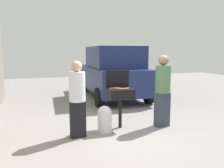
% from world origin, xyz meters
% --- Properties ---
extents(ground_plane, '(24.00, 24.00, 0.00)m').
position_xyz_m(ground_plane, '(0.00, 0.00, 0.00)').
color(ground_plane, gray).
extents(bbq_grill, '(0.60, 0.44, 0.95)m').
position_xyz_m(bbq_grill, '(-0.15, 0.29, 0.80)').
color(bbq_grill, black).
rests_on(bbq_grill, ground).
extents(grill_lid_open, '(0.60, 0.05, 0.42)m').
position_xyz_m(grill_lid_open, '(-0.15, 0.51, 1.16)').
color(grill_lid_open, black).
rests_on(grill_lid_open, bbq_grill).
extents(hot_dog_0, '(0.13, 0.04, 0.03)m').
position_xyz_m(hot_dog_0, '(-0.21, 0.31, 0.96)').
color(hot_dog_0, '#C6593D').
rests_on(hot_dog_0, bbq_grill).
extents(hot_dog_1, '(0.13, 0.03, 0.03)m').
position_xyz_m(hot_dog_1, '(0.01, 0.26, 0.96)').
color(hot_dog_1, '#C6593D').
rests_on(hot_dog_1, bbq_grill).
extents(hot_dog_2, '(0.13, 0.03, 0.03)m').
position_xyz_m(hot_dog_2, '(-0.12, 0.19, 0.96)').
color(hot_dog_2, '#C6593D').
rests_on(hot_dog_2, bbq_grill).
extents(hot_dog_3, '(0.13, 0.03, 0.03)m').
position_xyz_m(hot_dog_3, '(-0.06, 0.16, 0.96)').
color(hot_dog_3, '#C6593D').
rests_on(hot_dog_3, bbq_grill).
extents(hot_dog_4, '(0.13, 0.03, 0.03)m').
position_xyz_m(hot_dog_4, '(-0.22, 0.42, 0.96)').
color(hot_dog_4, '#AD4228').
rests_on(hot_dog_4, bbq_grill).
extents(hot_dog_5, '(0.13, 0.03, 0.03)m').
position_xyz_m(hot_dog_5, '(-0.20, 0.23, 0.96)').
color(hot_dog_5, '#B74C33').
rests_on(hot_dog_5, bbq_grill).
extents(hot_dog_6, '(0.13, 0.03, 0.03)m').
position_xyz_m(hot_dog_6, '(-0.17, 0.26, 0.96)').
color(hot_dog_6, '#AD4228').
rests_on(hot_dog_6, bbq_grill).
extents(hot_dog_7, '(0.13, 0.04, 0.03)m').
position_xyz_m(hot_dog_7, '(-0.33, 0.34, 0.96)').
color(hot_dog_7, '#C6593D').
rests_on(hot_dog_7, bbq_grill).
extents(propane_tank, '(0.32, 0.32, 0.62)m').
position_xyz_m(propane_tank, '(-0.59, 0.09, 0.32)').
color(propane_tank, silver).
rests_on(propane_tank, ground).
extents(person_left, '(0.34, 0.34, 1.64)m').
position_xyz_m(person_left, '(-1.22, -0.00, 0.89)').
color(person_left, black).
rests_on(person_left, ground).
extents(person_right, '(0.37, 0.37, 1.75)m').
position_xyz_m(person_right, '(0.87, 0.07, 0.95)').
color(person_right, '#333847').
rests_on(person_right, ground).
extents(parked_minivan, '(2.17, 4.47, 2.02)m').
position_xyz_m(parked_minivan, '(0.90, 3.94, 1.03)').
color(parked_minivan, navy).
rests_on(parked_minivan, ground).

